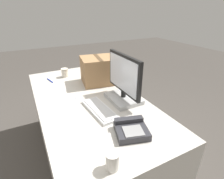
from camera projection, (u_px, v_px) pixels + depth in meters
ground_plane at (92, 155)px, 1.94m from camera, size 12.00×12.00×0.00m
office_desk at (91, 129)px, 1.78m from camera, size 1.80×0.90×0.72m
monitor at (124, 83)px, 1.51m from camera, size 0.47×0.25×0.42m
keyboard at (99, 110)px, 1.41m from camera, size 0.41×0.18×0.03m
desk_phone at (131, 129)px, 1.16m from camera, size 0.25×0.26×0.08m
paper_cup_left at (65, 73)px, 2.08m from camera, size 0.08×0.08×0.10m
paper_cup_right at (112, 161)px, 0.90m from camera, size 0.08×0.08×0.10m
spoon at (76, 96)px, 1.64m from camera, size 0.15×0.07×0.00m
cardboard_box at (99, 70)px, 1.90m from camera, size 0.36×0.40×0.28m
pen_marker at (50, 80)px, 1.98m from camera, size 0.14×0.05×0.01m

